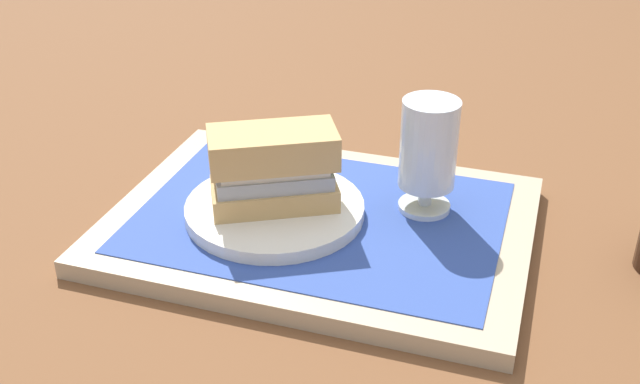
% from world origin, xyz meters
% --- Properties ---
extents(ground_plane, '(3.00, 3.00, 0.00)m').
position_xyz_m(ground_plane, '(0.00, 0.00, 0.00)').
color(ground_plane, brown).
extents(tray, '(0.44, 0.32, 0.02)m').
position_xyz_m(tray, '(0.00, 0.00, 0.01)').
color(tray, tan).
rests_on(tray, ground_plane).
extents(placemat, '(0.38, 0.27, 0.00)m').
position_xyz_m(placemat, '(0.00, 0.00, 0.02)').
color(placemat, '#2D4793').
rests_on(placemat, tray).
extents(plate, '(0.19, 0.19, 0.01)m').
position_xyz_m(plate, '(-0.05, -0.01, 0.03)').
color(plate, silver).
rests_on(plate, placemat).
extents(sandwich, '(0.14, 0.12, 0.08)m').
position_xyz_m(sandwich, '(-0.04, -0.01, 0.08)').
color(sandwich, tan).
rests_on(sandwich, plate).
extents(beer_glass, '(0.06, 0.06, 0.12)m').
position_xyz_m(beer_glass, '(0.10, 0.05, 0.09)').
color(beer_glass, silver).
rests_on(beer_glass, placemat).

